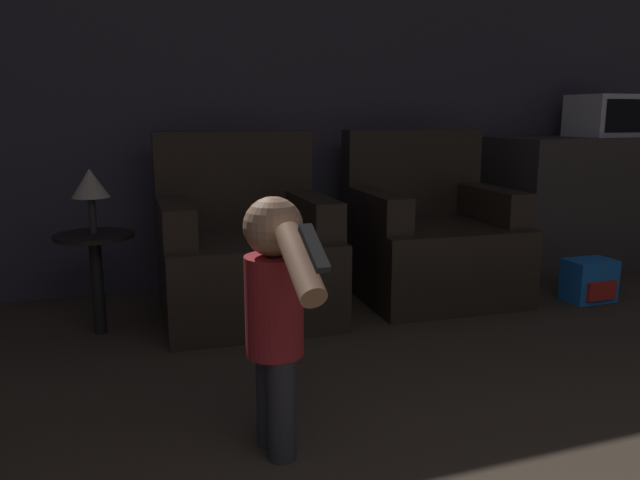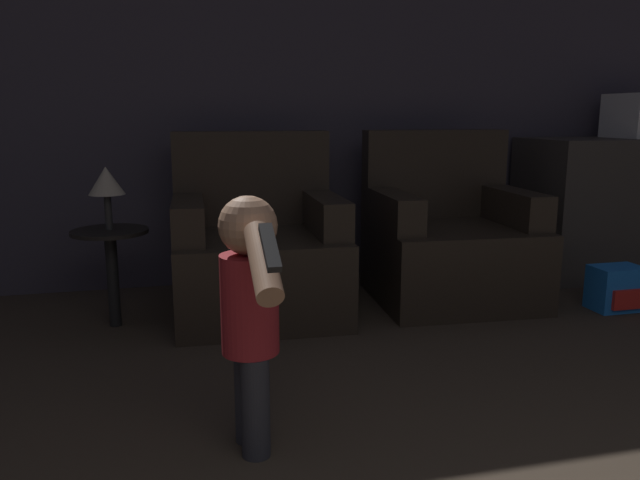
{
  "view_description": "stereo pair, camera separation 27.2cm",
  "coord_description": "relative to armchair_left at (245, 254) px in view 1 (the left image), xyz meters",
  "views": [
    {
      "loc": [
        -0.89,
        0.54,
        1.09
      ],
      "look_at": [
        0.01,
        3.05,
        0.55
      ],
      "focal_mm": 35.0,
      "sensor_mm": 36.0,
      "label": 1
    },
    {
      "loc": [
        -0.63,
        0.46,
        1.09
      ],
      "look_at": [
        0.01,
        3.05,
        0.55
      ],
      "focal_mm": 35.0,
      "sensor_mm": 36.0,
      "label": 2
    }
  ],
  "objects": [
    {
      "name": "person_toddler",
      "position": [
        -0.24,
        -1.45,
        0.16
      ],
      "size": [
        0.19,
        0.58,
        0.84
      ],
      "rotation": [
        0.0,
        0.0,
        1.66
      ],
      "color": "#28282D",
      "rests_on": "ground_plane"
    },
    {
      "name": "lamp",
      "position": [
        -0.77,
        -0.06,
        0.41
      ],
      "size": [
        0.18,
        0.18,
        0.32
      ],
      "color": "#262626",
      "rests_on": "side_table"
    },
    {
      "name": "kitchen_counter",
      "position": [
        2.58,
        0.31,
        0.12
      ],
      "size": [
        1.35,
        0.64,
        0.93
      ],
      "color": "#38332D",
      "rests_on": "ground_plane"
    },
    {
      "name": "armchair_right",
      "position": [
        1.15,
        -0.0,
        0.0
      ],
      "size": [
        0.95,
        0.9,
        0.99
      ],
      "rotation": [
        0.0,
        0.0,
        -0.06
      ],
      "color": "black",
      "rests_on": "ground_plane"
    },
    {
      "name": "toy_backpack",
      "position": [
        1.97,
        -0.45,
        -0.22
      ],
      "size": [
        0.28,
        0.21,
        0.25
      ],
      "color": "blue",
      "rests_on": "ground_plane"
    },
    {
      "name": "wall_back",
      "position": [
        0.15,
        0.7,
        0.96
      ],
      "size": [
        8.4,
        0.05,
        2.6
      ],
      "color": "#3D3842",
      "rests_on": "ground_plane"
    },
    {
      "name": "side_table",
      "position": [
        -0.77,
        -0.06,
        0.07
      ],
      "size": [
        0.39,
        0.39,
        0.51
      ],
      "color": "black",
      "rests_on": "ground_plane"
    },
    {
      "name": "microwave",
      "position": [
        2.77,
        0.31,
        0.74
      ],
      "size": [
        0.54,
        0.38,
        0.3
      ],
      "color": "silver",
      "rests_on": "kitchen_counter"
    },
    {
      "name": "armchair_left",
      "position": [
        0.0,
        0.0,
        0.0
      ],
      "size": [
        0.93,
        0.88,
        0.99
      ],
      "rotation": [
        0.0,
        0.0,
        -0.04
      ],
      "color": "black",
      "rests_on": "ground_plane"
    }
  ]
}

